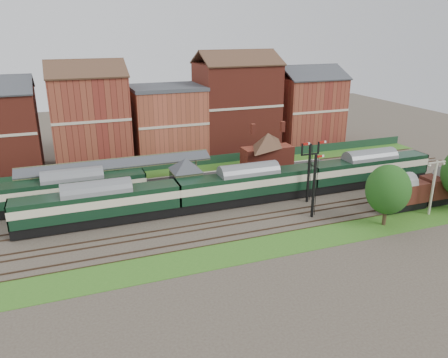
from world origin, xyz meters
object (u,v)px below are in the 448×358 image
object	(u,v)px
dmu_train	(248,184)
platform_railcar	(74,189)
signal_box	(186,179)
goods_van_a	(403,194)
semaphore_bracket	(309,169)

from	to	relation	value
dmu_train	platform_railcar	world-z (taller)	dmu_train
signal_box	goods_van_a	distance (m)	27.75
semaphore_bracket	goods_van_a	size ratio (longest dim) A/B	1.31
platform_railcar	goods_van_a	bearing A→B (deg)	-21.75
platform_railcar	goods_van_a	distance (m)	41.83
signal_box	dmu_train	bearing A→B (deg)	-23.36
semaphore_bracket	dmu_train	xyz separation A→B (m)	(-7.51, 2.50, -2.06)
signal_box	goods_van_a	world-z (taller)	signal_box
semaphore_bracket	platform_railcar	world-z (taller)	semaphore_bracket
signal_box	platform_railcar	world-z (taller)	signal_box
dmu_train	signal_box	bearing A→B (deg)	156.64
goods_van_a	signal_box	bearing A→B (deg)	153.79
signal_box	platform_railcar	size ratio (longest dim) A/B	0.33
semaphore_bracket	signal_box	bearing A→B (deg)	159.08
dmu_train	semaphore_bracket	bearing A→B (deg)	-18.40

